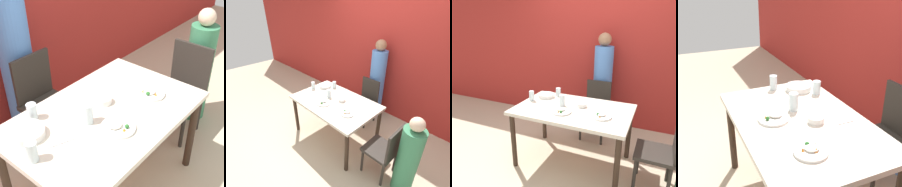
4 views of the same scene
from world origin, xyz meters
The scene contains 15 objects.
ground_plane centered at (0.00, 0.00, 0.00)m, with size 10.00×10.00×0.00m, color beige.
wall_back centered at (0.00, 1.34, 1.35)m, with size 10.00×0.06×2.70m.
dining_table centered at (0.00, 0.00, 0.67)m, with size 1.38×0.88×0.75m.
chair_adult_spot centered at (0.06, 0.78, 0.48)m, with size 0.40×0.40×0.88m.
chair_child_spot centered at (1.03, -0.06, 0.48)m, with size 0.40×0.40×0.88m.
person_adult centered at (0.06, 1.10, 0.74)m, with size 0.30×0.30×1.58m.
bowl_curry centered at (-0.49, 0.22, 0.78)m, with size 0.22×0.22×0.05m.
plate_rice_adult centered at (-0.08, -0.17, 0.77)m, with size 0.23×0.23×0.05m.
plate_rice_child centered at (0.38, -0.11, 0.77)m, with size 0.21×0.21×0.05m.
bowl_rice_small centered at (0.08, 0.09, 0.78)m, with size 0.12×0.12×0.05m.
glass_water_tall centered at (-0.36, 0.33, 0.81)m, with size 0.07×0.07×0.12m.
glass_water_short centered at (-0.60, 0.02, 0.82)m, with size 0.07×0.07×0.13m.
glass_water_center centered at (-0.16, 0.02, 0.82)m, with size 0.07×0.07×0.14m.
napkin_folded centered at (0.10, 0.27, 0.76)m, with size 0.14×0.14×0.01m.
fork_steel centered at (-0.41, 0.01, 0.76)m, with size 0.18×0.08×0.01m.
Camera 3 is at (0.91, -2.27, 1.77)m, focal length 35.00 mm.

